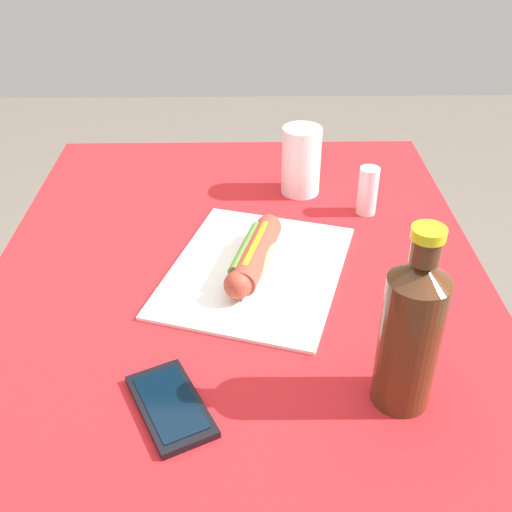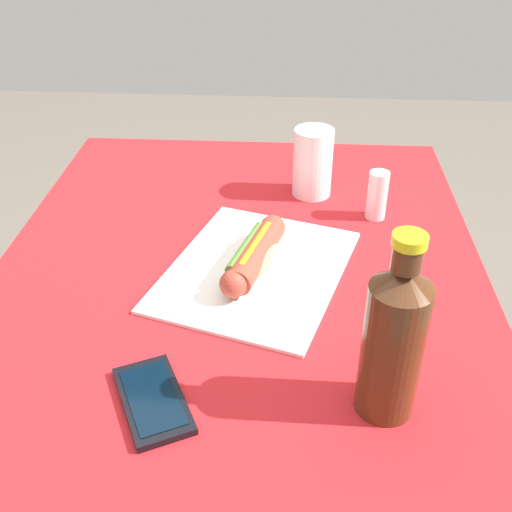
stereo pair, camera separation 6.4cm
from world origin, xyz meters
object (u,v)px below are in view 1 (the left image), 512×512
at_px(soda_bottle, 411,331).
at_px(salt_shaker, 368,191).
at_px(cell_phone, 171,406).
at_px(drinking_cup, 301,161).
at_px(hot_dog, 255,255).

distance_m(soda_bottle, salt_shaker, 0.46).
relative_size(soda_bottle, salt_shaker, 2.71).
bearing_deg(soda_bottle, cell_phone, 92.85).
bearing_deg(drinking_cup, cell_phone, 160.32).
bearing_deg(soda_bottle, salt_shaker, -4.31).
bearing_deg(salt_shaker, drinking_cup, 53.78).
height_order(drinking_cup, salt_shaker, drinking_cup).
xyz_separation_m(cell_phone, soda_bottle, (0.01, -0.28, 0.10)).
bearing_deg(salt_shaker, cell_phone, 146.35).
relative_size(cell_phone, salt_shaker, 1.70).
distance_m(soda_bottle, drinking_cup, 0.55).
bearing_deg(cell_phone, drinking_cup, -19.68).
xyz_separation_m(hot_dog, cell_phone, (-0.28, 0.11, -0.03)).
relative_size(soda_bottle, drinking_cup, 1.85).
relative_size(hot_dog, salt_shaker, 2.27).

